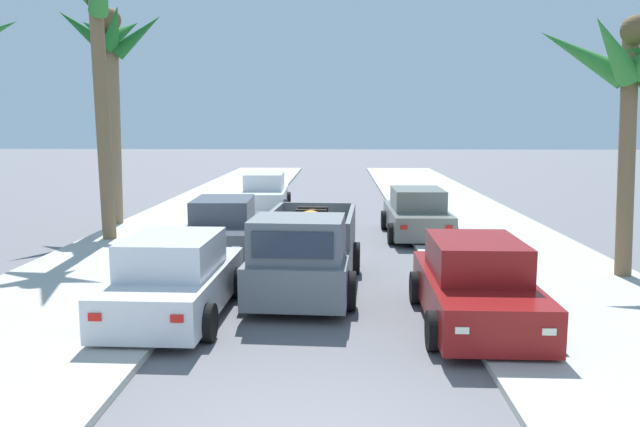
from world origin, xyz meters
TOP-DOWN VIEW (x-y plane):
  - sidewalk_left at (-4.95, 12.00)m, footprint 4.83×60.00m
  - sidewalk_right at (4.95, 12.00)m, footprint 4.83×60.00m
  - curb_left at (-3.94, 12.00)m, footprint 0.16×60.00m
  - curb_right at (3.94, 12.00)m, footprint 0.16×60.00m
  - pickup_truck at (-0.33, 6.61)m, footprint 2.43×5.31m
  - car_left_near at (2.80, 4.40)m, footprint 2.07×4.28m
  - car_right_near at (-2.64, 4.68)m, footprint 2.11×4.30m
  - car_left_mid at (2.84, 13.09)m, footprint 2.05×4.27m
  - car_right_mid at (-2.78, 10.24)m, footprint 2.15×4.31m
  - car_left_far at (-2.68, 18.78)m, footprint 2.13×4.30m
  - palm_tree_left_fore at (-6.57, 11.73)m, footprint 3.44×3.54m
  - palm_tree_right_fore at (-7.29, 14.83)m, footprint 3.50×3.62m
  - palm_tree_left_back at (6.88, 7.87)m, footprint 4.09×4.20m

SIDE VIEW (x-z plane):
  - curb_left at x=-3.94m, z-range 0.00..0.10m
  - curb_right at x=3.94m, z-range 0.00..0.10m
  - sidewalk_left at x=-4.95m, z-range 0.00..0.12m
  - sidewalk_right at x=4.95m, z-range 0.00..0.12m
  - car_left_near at x=2.80m, z-range -0.06..1.48m
  - car_right_near at x=-2.64m, z-range -0.06..1.48m
  - car_left_mid at x=2.84m, z-range -0.06..1.48m
  - car_right_mid at x=-2.78m, z-range -0.06..1.48m
  - car_left_far at x=-2.68m, z-range -0.06..1.48m
  - pickup_truck at x=-0.33m, z-range -0.09..1.71m
  - palm_tree_left_back at x=6.88m, z-range 1.80..7.76m
  - palm_tree_right_fore at x=-7.29m, z-range 2.08..9.48m
  - palm_tree_left_fore at x=-6.57m, z-range 2.42..10.71m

